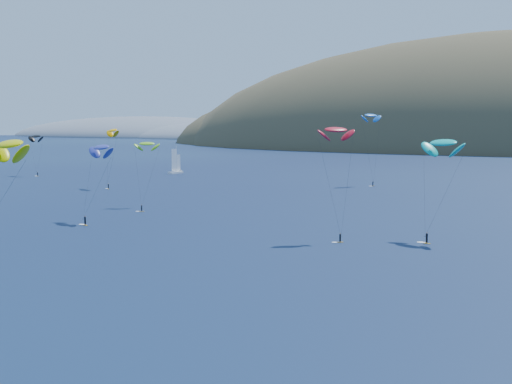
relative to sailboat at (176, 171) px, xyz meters
name	(u,v)px	position (x,y,z in m)	size (l,w,h in m)	color
headland	(160,139)	(-355.81, 536.91, -4.33)	(460.00, 250.00, 60.00)	slate
sailboat	(176,171)	(0.00, 0.00, 0.00)	(9.69, 8.37, 11.97)	silver
kitesurfer_1	(113,130)	(13.90, -62.27, 18.48)	(8.36, 8.88, 21.63)	#C98E16
kitesurfer_2	(10,144)	(85.77, -183.03, 18.90)	(10.27, 9.95, 22.36)	#C98E16
kitesurfer_3	(147,144)	(52.76, -99.57, 15.73)	(9.71, 14.54, 18.56)	#C98E16
kitesurfer_4	(371,115)	(89.78, -14.59, 23.59)	(7.67, 9.53, 26.85)	#C98E16
kitesurfer_5	(443,143)	(134.83, -119.62, 17.84)	(10.19, 11.21, 21.44)	#C98E16
kitesurfer_9	(336,130)	(115.84, -128.05, 20.32)	(7.60, 8.20, 23.34)	#C98E16
kitesurfer_10	(101,147)	(58.86, -127.18, 15.91)	(9.25, 12.21, 19.27)	#C98E16
kitesurfer_12	(36,136)	(-46.39, -33.38, 15.20)	(8.52, 5.78, 18.45)	#C98E16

